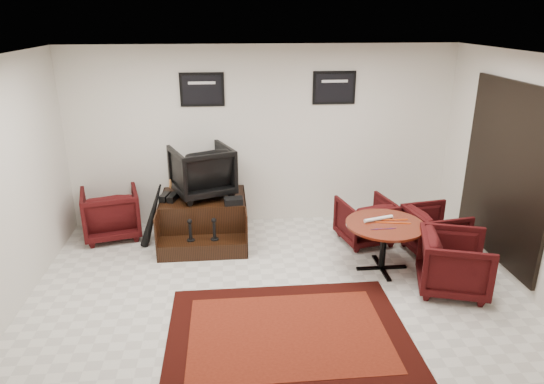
{
  "coord_description": "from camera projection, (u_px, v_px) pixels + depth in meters",
  "views": [
    {
      "loc": [
        -0.55,
        -4.87,
        3.22
      ],
      "look_at": [
        -0.0,
        0.9,
        1.07
      ],
      "focal_mm": 32.0,
      "sensor_mm": 36.0,
      "label": 1
    }
  ],
  "objects": [
    {
      "name": "ground",
      "position": [
        279.0,
        303.0,
        5.71
      ],
      "size": [
        6.0,
        6.0,
        0.0
      ],
      "primitive_type": "plane",
      "color": "silver",
      "rests_on": "ground"
    },
    {
      "name": "room_shell",
      "position": [
        316.0,
        154.0,
        5.25
      ],
      "size": [
        6.02,
        5.02,
        2.81
      ],
      "color": "silver",
      "rests_on": "ground"
    },
    {
      "name": "area_rug",
      "position": [
        288.0,
        334.0,
        5.17
      ],
      "size": [
        2.56,
        1.92,
        0.01
      ],
      "color": "black",
      "rests_on": "ground"
    },
    {
      "name": "shine_podium",
      "position": [
        204.0,
        220.0,
        7.28
      ],
      "size": [
        1.26,
        1.29,
        0.65
      ],
      "color": "black",
      "rests_on": "ground"
    },
    {
      "name": "shine_chair",
      "position": [
        202.0,
        169.0,
        7.14
      ],
      "size": [
        1.03,
        1.0,
        0.84
      ],
      "primitive_type": "imported",
      "rotation": [
        0.0,
        0.0,
        3.51
      ],
      "color": "black",
      "rests_on": "shine_podium"
    },
    {
      "name": "shoes_pair",
      "position": [
        169.0,
        197.0,
        7.07
      ],
      "size": [
        0.27,
        0.3,
        0.1
      ],
      "color": "black",
      "rests_on": "shine_podium"
    },
    {
      "name": "polish_kit",
      "position": [
        234.0,
        201.0,
        6.93
      ],
      "size": [
        0.28,
        0.21,
        0.09
      ],
      "primitive_type": "cube",
      "rotation": [
        0.0,
        0.0,
        0.11
      ],
      "color": "black",
      "rests_on": "shine_podium"
    },
    {
      "name": "umbrella_black",
      "position": [
        151.0,
        218.0,
        6.97
      ],
      "size": [
        0.33,
        0.13,
        0.9
      ],
      "primitive_type": null,
      "color": "black",
      "rests_on": "ground"
    },
    {
      "name": "umbrella_hooked",
      "position": [
        153.0,
        212.0,
        7.11
      ],
      "size": [
        0.35,
        0.13,
        0.94
      ],
      "primitive_type": null,
      "color": "black",
      "rests_on": "ground"
    },
    {
      "name": "armchair_side",
      "position": [
        111.0,
        211.0,
        7.32
      ],
      "size": [
        0.96,
        0.93,
        0.83
      ],
      "primitive_type": "imported",
      "rotation": [
        0.0,
        0.0,
        3.39
      ],
      "color": "black",
      "rests_on": "ground"
    },
    {
      "name": "meeting_table",
      "position": [
        385.0,
        229.0,
        6.29
      ],
      "size": [
        1.01,
        1.01,
        0.66
      ],
      "color": "#48120A",
      "rests_on": "ground"
    },
    {
      "name": "table_chair_back",
      "position": [
        365.0,
        218.0,
        7.16
      ],
      "size": [
        0.84,
        0.81,
        0.74
      ],
      "primitive_type": "imported",
      "rotation": [
        0.0,
        0.0,
        3.35
      ],
      "color": "black",
      "rests_on": "ground"
    },
    {
      "name": "table_chair_window",
      "position": [
        435.0,
        229.0,
        6.81
      ],
      "size": [
        0.78,
        0.82,
        0.74
      ],
      "primitive_type": "imported",
      "rotation": [
        0.0,
        0.0,
        1.73
      ],
      "color": "black",
      "rests_on": "ground"
    },
    {
      "name": "table_chair_corner",
      "position": [
        455.0,
        260.0,
        5.86
      ],
      "size": [
        0.94,
        0.97,
        0.81
      ],
      "primitive_type": "imported",
      "rotation": [
        0.0,
        0.0,
        1.27
      ],
      "color": "black",
      "rests_on": "ground"
    },
    {
      "name": "paper_roll",
      "position": [
        378.0,
        219.0,
        6.34
      ],
      "size": [
        0.42,
        0.17,
        0.05
      ],
      "primitive_type": "cylinder",
      "rotation": [
        0.0,
        1.57,
        0.28
      ],
      "color": "silver",
      "rests_on": "meeting_table"
    },
    {
      "name": "table_clutter",
      "position": [
        390.0,
        223.0,
        6.27
      ],
      "size": [
        0.57,
        0.3,
        0.01
      ],
      "color": "#F34E0D",
      "rests_on": "meeting_table"
    }
  ]
}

